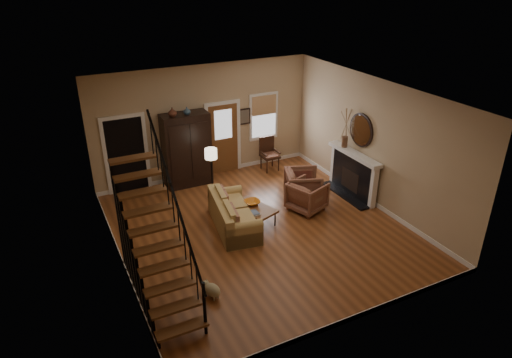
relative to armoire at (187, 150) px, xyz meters
name	(u,v)px	position (x,y,z in m)	size (l,w,h in m)	color
room	(214,150)	(0.29, -1.39, 0.46)	(7.00, 7.33, 3.30)	brown
staircase	(154,225)	(-2.08, -4.45, 0.55)	(0.94, 2.80, 3.20)	brown
fireplace	(354,170)	(3.83, -2.65, -0.31)	(0.33, 1.95, 2.30)	black
armoire	(187,150)	(0.00, 0.00, 0.00)	(1.30, 0.60, 2.10)	black
vase_a	(172,112)	(-0.35, -0.10, 1.17)	(0.24, 0.24, 0.25)	#4C2619
vase_b	(187,111)	(0.05, -0.10, 1.16)	(0.20, 0.20, 0.21)	#334C60
sofa	(234,214)	(0.19, -2.78, -0.68)	(0.85, 1.98, 0.74)	tan
coffee_table	(253,215)	(0.70, -2.79, -0.84)	(0.65, 1.12, 0.43)	brown
bowl	(252,202)	(0.75, -2.64, -0.57)	(0.38, 0.38, 0.09)	orange
books	(254,213)	(0.58, -3.09, -0.59)	(0.21, 0.28, 0.05)	beige
armchair_left	(307,196)	(2.23, -2.82, -0.66)	(0.83, 0.86, 0.78)	brown
armchair_right	(303,185)	(2.43, -2.31, -0.63)	(0.89, 0.92, 0.84)	brown
floor_lamp	(212,174)	(0.30, -1.11, -0.34)	(0.33, 0.33, 1.42)	black
side_chair	(270,154)	(2.55, -0.20, -0.54)	(0.54, 0.54, 1.02)	#361D11
dog	(212,291)	(-1.22, -4.93, -0.90)	(0.25, 0.42, 0.30)	tan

